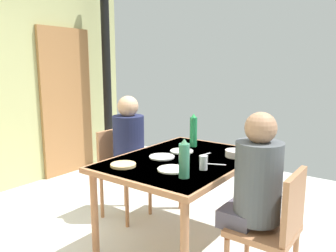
{
  "coord_description": "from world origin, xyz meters",
  "views": [
    {
      "loc": [
        -1.75,
        -1.66,
        1.5
      ],
      "look_at": [
        0.42,
        -0.08,
        1.01
      ],
      "focal_mm": 35.37,
      "sensor_mm": 36.0,
      "label": 1
    }
  ],
  "objects_px": {
    "person_near_diner": "(256,179)",
    "water_bottle_green_far": "(184,159)",
    "dining_table": "(183,167)",
    "water_bottle_green_near": "(193,131)",
    "serving_bowl_center": "(235,153)",
    "chair_far_diner": "(120,167)",
    "chair_near_diner": "(275,227)",
    "person_far_diner": "(130,141)"
  },
  "relations": [
    {
      "from": "dining_table",
      "to": "water_bottle_green_near",
      "type": "height_order",
      "value": "water_bottle_green_near"
    },
    {
      "from": "person_near_diner",
      "to": "water_bottle_green_near",
      "type": "relative_size",
      "value": 2.49
    },
    {
      "from": "person_near_diner",
      "to": "serving_bowl_center",
      "type": "bearing_deg",
      "value": 36.76
    },
    {
      "from": "water_bottle_green_near",
      "to": "serving_bowl_center",
      "type": "distance_m",
      "value": 0.49
    },
    {
      "from": "dining_table",
      "to": "water_bottle_green_far",
      "type": "height_order",
      "value": "water_bottle_green_far"
    },
    {
      "from": "chair_near_diner",
      "to": "water_bottle_green_near",
      "type": "distance_m",
      "value": 1.21
    },
    {
      "from": "person_near_diner",
      "to": "water_bottle_green_near",
      "type": "xyz_separation_m",
      "value": [
        0.59,
        0.84,
        0.12
      ]
    },
    {
      "from": "dining_table",
      "to": "water_bottle_green_near",
      "type": "xyz_separation_m",
      "value": [
        0.39,
        0.14,
        0.22
      ]
    },
    {
      "from": "chair_near_diner",
      "to": "chair_far_diner",
      "type": "relative_size",
      "value": 1.0
    },
    {
      "from": "chair_near_diner",
      "to": "chair_far_diner",
      "type": "height_order",
      "value": "same"
    },
    {
      "from": "chair_near_diner",
      "to": "water_bottle_green_far",
      "type": "distance_m",
      "value": 0.71
    },
    {
      "from": "water_bottle_green_far",
      "to": "serving_bowl_center",
      "type": "relative_size",
      "value": 1.58
    },
    {
      "from": "chair_near_diner",
      "to": "chair_far_diner",
      "type": "xyz_separation_m",
      "value": [
        0.32,
        1.66,
        0.0
      ]
    },
    {
      "from": "chair_far_diner",
      "to": "water_bottle_green_far",
      "type": "height_order",
      "value": "water_bottle_green_far"
    },
    {
      "from": "dining_table",
      "to": "water_bottle_green_near",
      "type": "distance_m",
      "value": 0.47
    },
    {
      "from": "chair_far_diner",
      "to": "dining_table",
      "type": "bearing_deg",
      "value": 81.65
    },
    {
      "from": "dining_table",
      "to": "serving_bowl_center",
      "type": "height_order",
      "value": "serving_bowl_center"
    },
    {
      "from": "chair_near_diner",
      "to": "water_bottle_green_far",
      "type": "xyz_separation_m",
      "value": [
        -0.19,
        0.57,
        0.39
      ]
    },
    {
      "from": "dining_table",
      "to": "chair_near_diner",
      "type": "distance_m",
      "value": 0.88
    },
    {
      "from": "person_near_diner",
      "to": "water_bottle_green_near",
      "type": "bearing_deg",
      "value": 54.88
    },
    {
      "from": "person_far_diner",
      "to": "water_bottle_green_near",
      "type": "height_order",
      "value": "person_far_diner"
    },
    {
      "from": "dining_table",
      "to": "water_bottle_green_far",
      "type": "xyz_separation_m",
      "value": [
        -0.39,
        -0.27,
        0.2
      ]
    },
    {
      "from": "person_near_diner",
      "to": "water_bottle_green_far",
      "type": "relative_size",
      "value": 2.87
    },
    {
      "from": "dining_table",
      "to": "chair_far_diner",
      "type": "distance_m",
      "value": 0.86
    },
    {
      "from": "dining_table",
      "to": "person_near_diner",
      "type": "relative_size",
      "value": 1.72
    },
    {
      "from": "chair_near_diner",
      "to": "water_bottle_green_far",
      "type": "relative_size",
      "value": 3.24
    },
    {
      "from": "serving_bowl_center",
      "to": "chair_far_diner",
      "type": "bearing_deg",
      "value": 98.53
    },
    {
      "from": "water_bottle_green_near",
      "to": "serving_bowl_center",
      "type": "xyz_separation_m",
      "value": [
        -0.09,
        -0.47,
        -0.12
      ]
    },
    {
      "from": "chair_far_diner",
      "to": "person_far_diner",
      "type": "height_order",
      "value": "person_far_diner"
    },
    {
      "from": "person_near_diner",
      "to": "serving_bowl_center",
      "type": "height_order",
      "value": "person_near_diner"
    },
    {
      "from": "water_bottle_green_near",
      "to": "serving_bowl_center",
      "type": "height_order",
      "value": "water_bottle_green_near"
    },
    {
      "from": "water_bottle_green_near",
      "to": "serving_bowl_center",
      "type": "bearing_deg",
      "value": -101.2
    },
    {
      "from": "person_near_diner",
      "to": "water_bottle_green_far",
      "type": "bearing_deg",
      "value": 113.51
    },
    {
      "from": "person_far_diner",
      "to": "water_bottle_green_far",
      "type": "distance_m",
      "value": 1.09
    },
    {
      "from": "person_far_diner",
      "to": "serving_bowl_center",
      "type": "bearing_deg",
      "value": 99.65
    },
    {
      "from": "chair_near_diner",
      "to": "person_near_diner",
      "type": "height_order",
      "value": "person_near_diner"
    },
    {
      "from": "person_far_diner",
      "to": "water_bottle_green_far",
      "type": "relative_size",
      "value": 2.87
    },
    {
      "from": "chair_near_diner",
      "to": "dining_table",
      "type": "bearing_deg",
      "value": 76.39
    },
    {
      "from": "water_bottle_green_near",
      "to": "chair_far_diner",
      "type": "bearing_deg",
      "value": 111.08
    },
    {
      "from": "chair_far_diner",
      "to": "person_far_diner",
      "type": "xyz_separation_m",
      "value": [
        -0.0,
        -0.14,
        0.28
      ]
    },
    {
      "from": "dining_table",
      "to": "water_bottle_green_near",
      "type": "bearing_deg",
      "value": 20.17
    },
    {
      "from": "person_far_diner",
      "to": "dining_table",
      "type": "bearing_deg",
      "value": 80.04
    }
  ]
}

